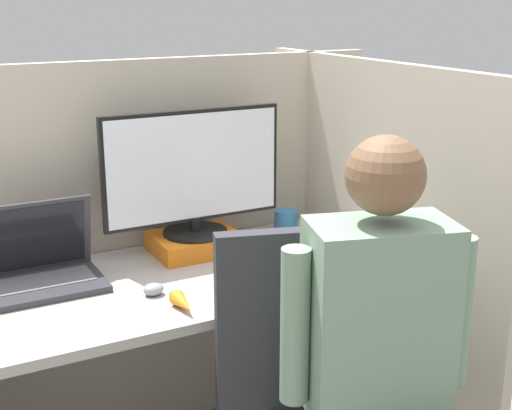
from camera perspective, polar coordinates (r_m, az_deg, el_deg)
name	(u,v)px	position (r m, az deg, el deg)	size (l,w,h in m)	color
cubicle_panel_back	(141,256)	(2.57, -9.15, -4.02)	(1.83, 0.04, 1.37)	#B7AD99
cubicle_panel_right	(370,260)	(2.53, 9.14, -4.35)	(0.04, 1.29, 1.37)	#B7AD99
desk	(181,332)	(2.32, -6.04, -10.04)	(1.33, 0.66, 0.73)	#9E9993
paper_box	(196,243)	(2.44, -4.86, -3.01)	(0.29, 0.23, 0.06)	orange
monitor	(193,172)	(2.37, -5.03, 2.64)	(0.62, 0.22, 0.42)	black
laptop	(43,270)	(2.24, -16.67, -5.00)	(0.34, 0.24, 0.25)	#2D2D33
mouse	(154,289)	(2.11, -8.20, -6.69)	(0.06, 0.05, 0.04)	gray
stapler	(329,236)	(2.53, 5.87, -2.46)	(0.04, 0.14, 0.05)	#2D2D33
carrot_toy	(183,303)	(2.00, -5.84, -7.84)	(0.05, 0.13, 0.05)	orange
person	(394,359)	(1.77, 11.01, -11.97)	(0.46, 0.46, 1.28)	brown
coffee_mug	(286,222)	(2.61, 2.41, -1.35)	(0.09, 0.09, 0.09)	teal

